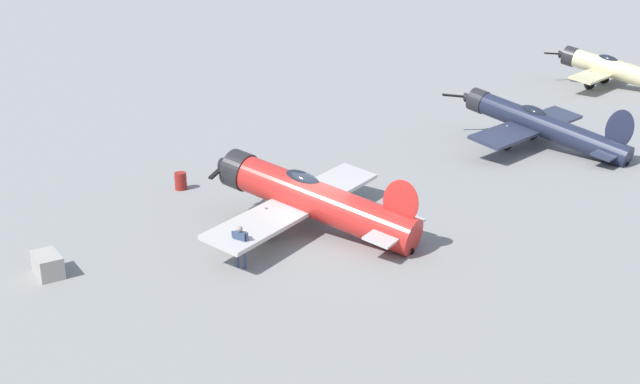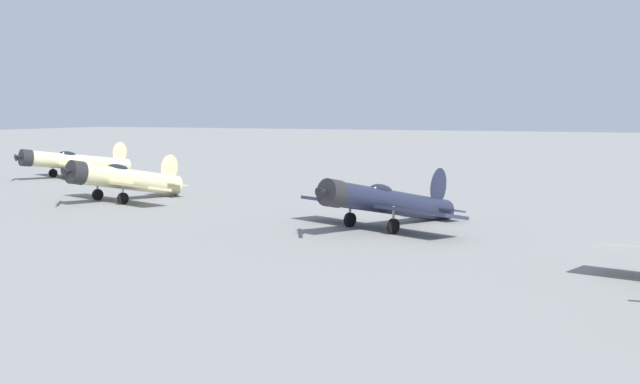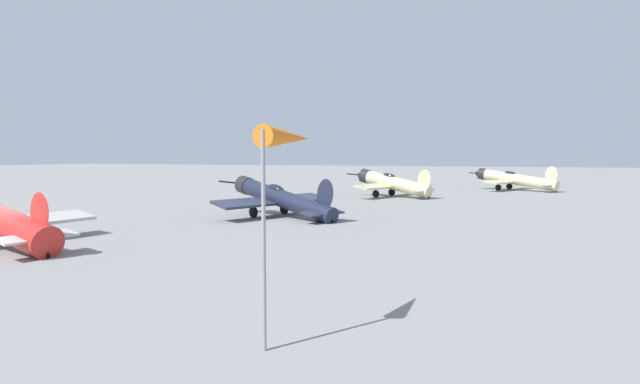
{
  "view_description": "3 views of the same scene",
  "coord_description": "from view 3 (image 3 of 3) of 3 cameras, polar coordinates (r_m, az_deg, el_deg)",
  "views": [
    {
      "loc": [
        9.97,
        -26.66,
        11.65
      ],
      "look_at": [
        0.0,
        0.0,
        1.8
      ],
      "focal_mm": 41.56,
      "sensor_mm": 36.0,
      "label": 1
    },
    {
      "loc": [
        -30.11,
        3.89,
        6.31
      ],
      "look_at": [
        8.75,
        21.14,
        1.6
      ],
      "focal_mm": 41.34,
      "sensor_mm": 36.0,
      "label": 2
    },
    {
      "loc": [
        23.26,
        -17.17,
        4.58
      ],
      "look_at": [
        8.75,
        21.14,
        1.6
      ],
      "focal_mm": 28.21,
      "sensor_mm": 36.0,
      "label": 3
    }
  ],
  "objects": [
    {
      "name": "ground_plane",
      "position": [
        29.27,
        -32.54,
        -5.5
      ],
      "size": [
        400.0,
        400.0,
        0.0
      ],
      "primitive_type": "plane",
      "color": "gray"
    },
    {
      "name": "airplane_mid_apron",
      "position": [
        37.46,
        -4.56,
        -0.71
      ],
      "size": [
        11.17,
        10.19,
        3.33
      ],
      "rotation": [
        0.0,
        0.0,
        2.75
      ],
      "color": "#1E2338",
      "rests_on": "ground_plane"
    },
    {
      "name": "airplane_far_line",
      "position": [
        55.91,
        8.14,
        1.02
      ],
      "size": [
        10.03,
        10.58,
        3.21
      ],
      "rotation": [
        0.0,
        0.0,
        2.8
      ],
      "color": "beige",
      "rests_on": "ground_plane"
    },
    {
      "name": "airplane_outer_stand",
      "position": [
        70.55,
        21.12,
        1.37
      ],
      "size": [
        11.19,
        10.01,
        3.32
      ],
      "rotation": [
        0.0,
        0.0,
        2.71
      ],
      "color": "beige",
      "rests_on": "ground_plane"
    },
    {
      "name": "windsock_mast",
      "position": [
        12.44,
        -3.87,
        5.42
      ],
      "size": [
        0.82,
        2.25,
        5.31
      ],
      "color": "gray",
      "rests_on": "ground_plane"
    }
  ]
}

